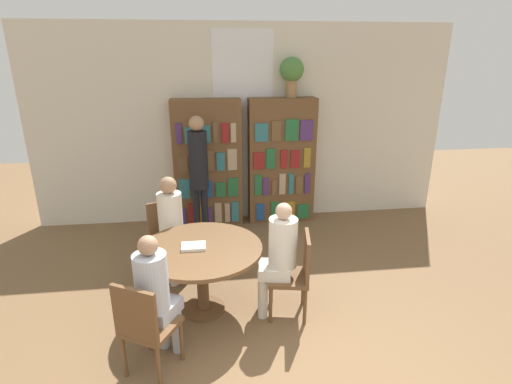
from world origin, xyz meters
name	(u,v)px	position (x,y,z in m)	size (l,w,h in m)	color
wall_back	(243,126)	(0.00, 3.99, 1.51)	(6.40, 0.07, 3.00)	beige
bookshelf_left	(208,164)	(-0.57, 3.79, 0.97)	(1.02, 0.34, 1.94)	brown
bookshelf_right	(281,161)	(0.57, 3.79, 0.97)	(1.02, 0.34, 1.94)	brown
flower_vase	(292,72)	(0.70, 3.80, 2.31)	(0.35, 0.35, 0.58)	#997047
reading_table	(201,258)	(-0.68, 1.48, 0.62)	(1.24, 1.24, 0.74)	brown
chair_near_camera	(145,325)	(-1.13, 0.64, 0.50)	(0.54, 0.54, 0.89)	brown
chair_left_side	(168,234)	(-1.09, 2.34, 0.50)	(0.53, 0.53, 0.89)	brown
chair_far_side	(296,271)	(0.26, 1.30, 0.50)	(0.47, 0.47, 0.89)	brown
seated_reader_left	(172,222)	(-1.01, 2.18, 0.72)	(0.39, 0.42, 1.26)	silver
seated_reader_right	(279,253)	(0.09, 1.33, 0.70)	(0.40, 0.34, 1.23)	silver
seated_reader_back	(156,292)	(-1.05, 0.79, 0.70)	(0.39, 0.41, 1.23)	#B2B7C6
librarian_standing	(199,166)	(-0.70, 3.29, 1.08)	(0.26, 0.53, 1.77)	black
open_book_on_table	(193,246)	(-0.75, 1.47, 0.75)	(0.24, 0.18, 0.03)	silver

